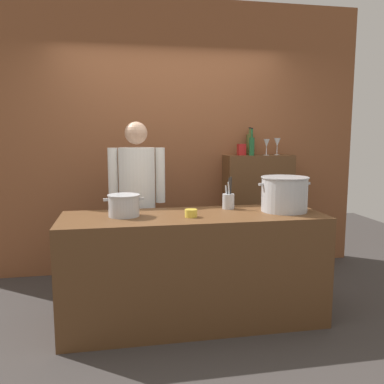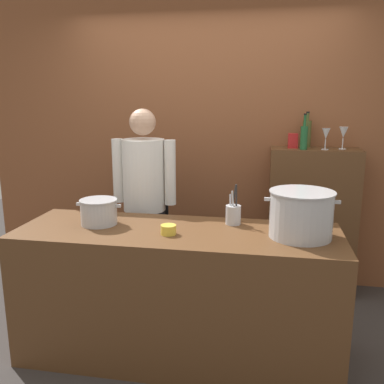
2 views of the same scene
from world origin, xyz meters
name	(u,v)px [view 1 (image 1 of 2)]	position (x,y,z in m)	size (l,w,h in m)	color
ground_plane	(193,320)	(0.00, 0.00, 0.00)	(8.00, 8.00, 0.00)	#383330
brick_back_panel	(170,138)	(0.00, 1.40, 1.50)	(4.40, 0.10, 3.00)	brown
prep_counter	(194,268)	(0.00, 0.00, 0.45)	(2.11, 0.70, 0.90)	brown
bar_cabinet	(257,212)	(0.97, 1.19, 0.66)	(0.76, 0.32, 1.31)	brown
chef	(137,196)	(-0.42, 0.67, 0.96)	(0.53, 0.36, 1.66)	black
stockpot_large	(284,194)	(0.78, 0.01, 1.05)	(0.45, 0.40, 0.29)	#B7BABF
stockpot_small	(124,205)	(-0.55, 0.04, 0.99)	(0.32, 0.25, 0.17)	#B7BABF
utensil_crock	(228,201)	(0.35, 0.20, 0.97)	(0.10, 0.10, 0.28)	#B7BABF
butter_jar	(191,213)	(-0.04, -0.09, 0.93)	(0.10, 0.10, 0.06)	yellow
wine_bottle_green	(252,146)	(0.86, 1.10, 1.42)	(0.06, 0.06, 0.30)	#1E592D
wine_bottle_olive	(250,144)	(0.89, 1.28, 1.44)	(0.08, 0.08, 0.31)	#475123
wine_glass_short	(267,144)	(1.04, 1.12, 1.44)	(0.07, 0.07, 0.18)	silver
wine_glass_wide	(277,143)	(1.19, 1.18, 1.45)	(0.08, 0.08, 0.19)	silver
spice_tin_red	(242,150)	(0.77, 1.20, 1.38)	(0.08, 0.08, 0.13)	red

